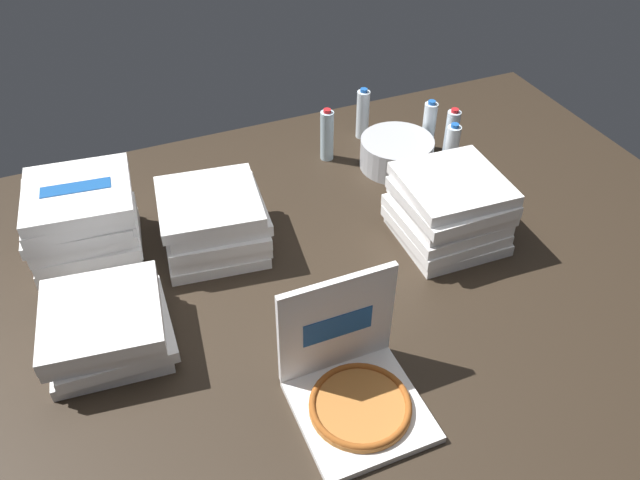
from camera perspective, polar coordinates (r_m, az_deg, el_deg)
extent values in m
cube|color=#2D2319|center=(2.39, 2.22, -3.82)|extent=(3.20, 2.40, 0.02)
cube|color=white|center=(2.01, 3.54, -14.76)|extent=(0.37, 0.37, 0.02)
cylinder|color=#B77033|center=(1.99, 3.56, -14.41)|extent=(0.31, 0.31, 0.02)
torus|color=#9C501E|center=(1.98, 3.57, -14.26)|extent=(0.31, 0.31, 0.02)
cube|color=white|center=(1.95, 1.47, -7.40)|extent=(0.37, 0.03, 0.37)
cube|color=#19519E|center=(1.95, 1.60, -7.63)|extent=(0.22, 0.00, 0.09)
cube|color=white|center=(2.27, -17.98, -8.31)|extent=(0.40, 0.40, 0.05)
cube|color=white|center=(2.23, -17.83, -7.62)|extent=(0.39, 0.39, 0.05)
cube|color=white|center=(2.20, -18.58, -6.83)|extent=(0.42, 0.42, 0.05)
cube|color=#19519E|center=(2.19, -18.71, -6.40)|extent=(0.25, 0.10, 0.00)
cube|color=white|center=(2.16, -18.79, -6.21)|extent=(0.42, 0.42, 0.05)
cube|color=white|center=(2.64, -19.49, -0.69)|extent=(0.42, 0.42, 0.05)
cube|color=white|center=(2.60, -19.65, -0.12)|extent=(0.41, 0.41, 0.05)
cube|color=#19519E|center=(2.58, -19.77, 0.29)|extent=(0.25, 0.10, 0.00)
cube|color=white|center=(2.57, -19.79, 0.60)|extent=(0.41, 0.41, 0.05)
cube|color=white|center=(2.55, -20.31, 1.47)|extent=(0.39, 0.39, 0.05)
cube|color=white|center=(2.52, -20.58, 2.16)|extent=(0.41, 0.41, 0.05)
cube|color=white|center=(2.49, -20.66, 3.05)|extent=(0.40, 0.40, 0.05)
cube|color=#19519E|center=(2.48, -20.79, 3.50)|extent=(0.25, 0.08, 0.00)
cube|color=white|center=(2.46, -20.63, 3.90)|extent=(0.41, 0.41, 0.05)
cube|color=#19519E|center=(2.45, -20.75, 4.35)|extent=(0.25, 0.09, 0.00)
cube|color=white|center=(2.55, -9.24, -0.14)|extent=(0.42, 0.42, 0.05)
cube|color=#19519E|center=(2.53, -9.30, 0.28)|extent=(0.25, 0.10, 0.00)
cube|color=white|center=(2.53, -9.18, 0.77)|extent=(0.42, 0.42, 0.05)
cube|color=white|center=(2.49, -9.23, 1.50)|extent=(0.42, 0.42, 0.05)
cube|color=#19519E|center=(2.48, -9.29, 1.94)|extent=(0.25, 0.10, 0.00)
cube|color=white|center=(2.48, -9.30, 2.59)|extent=(0.41, 0.41, 0.05)
cube|color=#19519E|center=(2.47, -9.36, 3.04)|extent=(0.25, 0.09, 0.00)
cube|color=white|center=(2.45, -9.81, 3.33)|extent=(0.42, 0.42, 0.05)
cube|color=white|center=(2.60, 11.12, 0.58)|extent=(0.38, 0.38, 0.05)
cube|color=white|center=(2.57, 10.98, 1.32)|extent=(0.37, 0.37, 0.05)
cube|color=white|center=(2.55, 11.05, 2.22)|extent=(0.37, 0.37, 0.05)
cube|color=#19519E|center=(2.53, 11.11, 2.65)|extent=(0.24, 0.07, 0.00)
cube|color=white|center=(2.54, 11.47, 3.21)|extent=(0.39, 0.39, 0.05)
cube|color=white|center=(2.49, 11.54, 3.76)|extent=(0.37, 0.37, 0.05)
cube|color=white|center=(2.48, 11.64, 4.88)|extent=(0.39, 0.39, 0.05)
cylinder|color=#B7BABF|center=(2.97, 6.76, 7.63)|extent=(0.33, 0.33, 0.14)
cylinder|color=white|center=(3.08, 9.58, 9.80)|extent=(0.06, 0.06, 0.24)
cylinder|color=blue|center=(3.02, 9.84, 11.86)|extent=(0.03, 0.03, 0.02)
cylinder|color=silver|center=(3.03, 11.49, 9.03)|extent=(0.06, 0.06, 0.24)
cylinder|color=red|center=(2.97, 11.81, 11.11)|extent=(0.03, 0.03, 0.02)
cylinder|color=silver|center=(2.97, 0.62, 9.19)|extent=(0.06, 0.06, 0.24)
cylinder|color=red|center=(2.91, 0.64, 11.32)|extent=(0.03, 0.03, 0.02)
cylinder|color=white|center=(2.92, 11.49, 7.71)|extent=(0.06, 0.06, 0.24)
cylinder|color=blue|center=(2.86, 11.82, 9.85)|extent=(0.03, 0.03, 0.02)
cylinder|color=white|center=(3.15, 3.79, 10.98)|extent=(0.06, 0.06, 0.24)
cylinder|color=blue|center=(3.09, 3.89, 13.03)|extent=(0.03, 0.03, 0.02)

